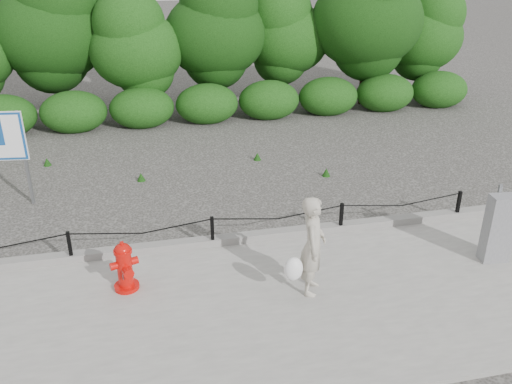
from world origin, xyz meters
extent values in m
plane|color=#2D2B28|center=(0.00, 0.00, 0.00)|extent=(90.00, 90.00, 0.00)
cube|color=gray|center=(0.00, -2.00, 0.04)|extent=(14.00, 4.00, 0.08)
cube|color=slate|center=(0.00, 0.05, 0.15)|extent=(14.00, 0.22, 0.14)
cube|color=black|center=(-2.50, 0.00, 0.38)|extent=(0.06, 0.06, 0.60)
cube|color=black|center=(0.00, 0.00, 0.38)|extent=(0.06, 0.06, 0.60)
cube|color=black|center=(2.50, 0.00, 0.38)|extent=(0.06, 0.06, 0.60)
cube|color=black|center=(5.00, 0.00, 0.38)|extent=(0.06, 0.06, 0.60)
cylinder|color=black|center=(-1.25, 0.00, 0.60)|extent=(2.50, 0.02, 0.02)
cylinder|color=black|center=(1.25, 0.00, 0.60)|extent=(2.50, 0.02, 0.02)
cylinder|color=black|center=(3.75, 0.00, 0.60)|extent=(2.50, 0.02, 0.02)
cylinder|color=black|center=(-3.50, 9.40, 1.20)|extent=(0.18, 0.18, 2.40)
ellipsoid|color=#1D5513|center=(-3.50, 9.40, 2.88)|extent=(3.56, 3.08, 3.84)
cylinder|color=black|center=(-1.00, 8.60, 0.97)|extent=(0.18, 0.18, 1.94)
ellipsoid|color=#1D5513|center=(-1.00, 8.60, 2.33)|extent=(2.87, 2.48, 3.10)
cylinder|color=black|center=(1.50, 9.00, 1.11)|extent=(0.18, 0.18, 2.22)
ellipsoid|color=#1D5513|center=(1.50, 9.00, 2.67)|extent=(3.29, 2.85, 3.56)
cylinder|color=black|center=(4.00, 9.40, 0.99)|extent=(0.18, 0.18, 1.99)
ellipsoid|color=#1D5513|center=(4.00, 9.40, 2.38)|extent=(2.94, 2.54, 3.18)
cylinder|color=black|center=(6.50, 8.60, 1.26)|extent=(0.18, 0.18, 2.53)
ellipsoid|color=#1D5513|center=(6.50, 8.60, 3.03)|extent=(3.74, 3.24, 4.04)
cylinder|color=black|center=(8.80, 9.00, 0.96)|extent=(0.18, 0.18, 1.92)
ellipsoid|color=#1D5513|center=(8.80, 9.00, 2.31)|extent=(2.85, 2.46, 3.08)
cylinder|color=red|center=(-1.57, -1.02, 0.11)|extent=(0.50, 0.50, 0.07)
cylinder|color=red|center=(-1.57, -1.02, 0.45)|extent=(0.31, 0.31, 0.61)
cylinder|color=red|center=(-1.57, -1.02, 0.78)|extent=(0.36, 0.36, 0.06)
ellipsoid|color=red|center=(-1.57, -1.02, 0.81)|extent=(0.32, 0.32, 0.19)
cylinder|color=red|center=(-1.57, -1.02, 0.92)|extent=(0.08, 0.08, 0.06)
cylinder|color=red|center=(-1.73, -1.07, 0.55)|extent=(0.14, 0.15, 0.12)
cylinder|color=red|center=(-1.40, -0.97, 0.55)|extent=(0.14, 0.15, 0.12)
cylinder|color=red|center=(-1.51, -1.19, 0.48)|extent=(0.20, 0.18, 0.17)
cylinder|color=slate|center=(-1.60, -1.17, 0.39)|extent=(0.01, 0.06, 0.13)
imported|color=#ADA594|center=(1.34, -1.73, 0.91)|extent=(0.60, 0.71, 1.66)
ellipsoid|color=white|center=(0.99, -1.88, 0.63)|extent=(0.30, 0.23, 0.40)
cube|color=gray|center=(4.77, -1.56, 0.71)|extent=(0.50, 0.32, 1.25)
cube|color=slate|center=(4.77, -1.38, 0.77)|extent=(0.06, 0.06, 1.38)
cube|color=slate|center=(-3.53, 2.78, 1.04)|extent=(0.07, 0.07, 2.09)
camera|label=1|loc=(-1.12, -8.62, 5.24)|focal=38.00mm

